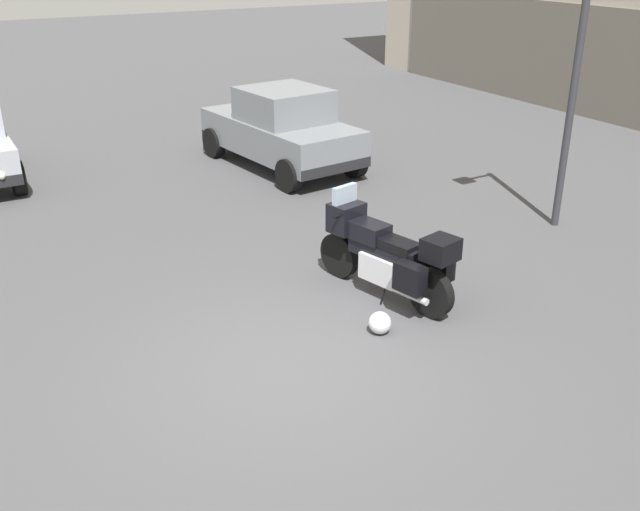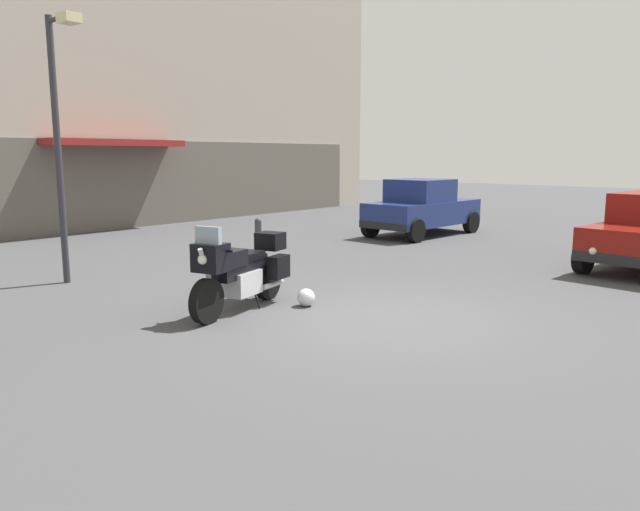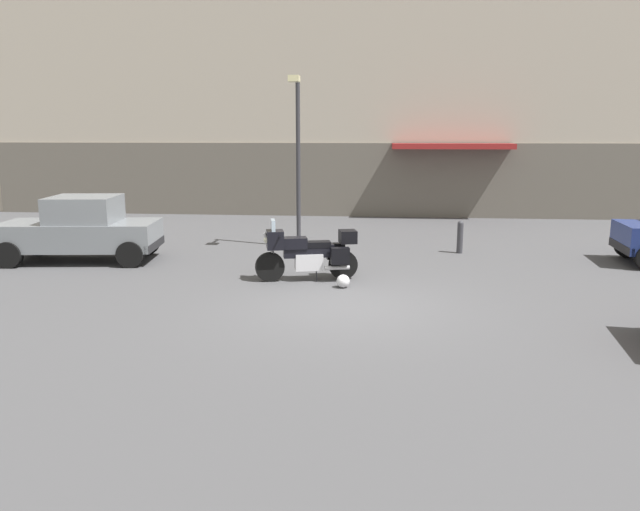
{
  "view_description": "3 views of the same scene",
  "coord_description": "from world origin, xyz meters",
  "px_view_note": "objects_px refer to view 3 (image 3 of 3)",
  "views": [
    {
      "loc": [
        6.1,
        -3.07,
        4.41
      ],
      "look_at": [
        -0.69,
        0.8,
        0.93
      ],
      "focal_mm": 40.37,
      "sensor_mm": 36.0,
      "label": 1
    },
    {
      "loc": [
        -6.94,
        -4.72,
        2.33
      ],
      "look_at": [
        -0.36,
        0.84,
        0.88
      ],
      "focal_mm": 33.68,
      "sensor_mm": 36.0,
      "label": 2
    },
    {
      "loc": [
        0.59,
        -11.15,
        3.2
      ],
      "look_at": [
        -0.52,
        0.31,
        0.88
      ],
      "focal_mm": 34.46,
      "sensor_mm": 36.0,
      "label": 3
    }
  ],
  "objects_px": {
    "motorcycle": "(309,252)",
    "bollard_curbside": "(460,236)",
    "car_hatchback_near": "(81,229)",
    "streetlamp_curbside": "(297,144)",
    "helmet": "(343,281)"
  },
  "relations": [
    {
      "from": "motorcycle",
      "to": "bollard_curbside",
      "type": "xyz_separation_m",
      "value": [
        3.69,
        3.45,
        -0.15
      ]
    },
    {
      "from": "car_hatchback_near",
      "to": "helmet",
      "type": "bearing_deg",
      "value": 156.12
    },
    {
      "from": "car_hatchback_near",
      "to": "streetlamp_curbside",
      "type": "distance_m",
      "value": 6.04
    },
    {
      "from": "motorcycle",
      "to": "bollard_curbside",
      "type": "distance_m",
      "value": 5.06
    },
    {
      "from": "streetlamp_curbside",
      "to": "bollard_curbside",
      "type": "bearing_deg",
      "value": -4.42
    },
    {
      "from": "helmet",
      "to": "car_hatchback_near",
      "type": "distance_m",
      "value": 7.06
    },
    {
      "from": "bollard_curbside",
      "to": "helmet",
      "type": "bearing_deg",
      "value": -125.52
    },
    {
      "from": "helmet",
      "to": "car_hatchback_near",
      "type": "bearing_deg",
      "value": 162.72
    },
    {
      "from": "motorcycle",
      "to": "bollard_curbside",
      "type": "relative_size",
      "value": 2.53
    },
    {
      "from": "car_hatchback_near",
      "to": "streetlamp_curbside",
      "type": "xyz_separation_m",
      "value": [
        5.18,
        2.32,
        2.06
      ]
    },
    {
      "from": "streetlamp_curbside",
      "to": "motorcycle",
      "type": "bearing_deg",
      "value": -78.93
    },
    {
      "from": "motorcycle",
      "to": "car_hatchback_near",
      "type": "height_order",
      "value": "car_hatchback_near"
    },
    {
      "from": "helmet",
      "to": "bollard_curbside",
      "type": "height_order",
      "value": "bollard_curbside"
    },
    {
      "from": "helmet",
      "to": "bollard_curbside",
      "type": "bearing_deg",
      "value": 54.48
    },
    {
      "from": "motorcycle",
      "to": "streetlamp_curbside",
      "type": "xyz_separation_m",
      "value": [
        -0.74,
        3.8,
        2.25
      ]
    }
  ]
}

